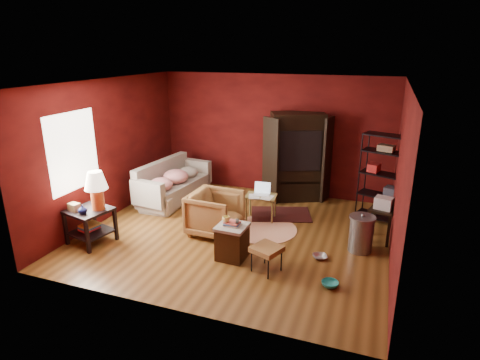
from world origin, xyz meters
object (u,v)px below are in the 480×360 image
Objects in this scene: side_table at (93,201)px; laptop_desk at (261,198)px; sofa at (173,186)px; wire_shelving at (384,175)px; armchair at (215,211)px; hamper at (232,241)px; tv_armoire at (297,155)px.

laptop_desk is (2.49, 1.98, -0.33)m from side_table.
wire_shelving is at bearing -86.00° from sofa.
armchair is 2.18m from side_table.
wire_shelving is at bearing -57.48° from armchair.
wire_shelving is (4.78, 2.72, 0.18)m from side_table.
sofa is 2.75× the size of hamper.
sofa is 1.05× the size of wire_shelving.
sofa is at bearing -156.22° from wire_shelving.
hamper is (0.64, -0.77, -0.14)m from armchair.
side_table is 1.77× the size of laptop_desk.
side_table reaches higher than hamper.
sofa is 0.94× the size of tv_armoire.
wire_shelving is (2.29, 0.73, 0.52)m from laptop_desk.
laptop_desk is (-0.02, 1.70, 0.16)m from hamper.
tv_armoire is at bearing 178.89° from wire_shelving.
armchair is 1.32× the size of hamper.
hamper is at bearing -94.68° from laptop_desk.
side_table is 0.74× the size of wire_shelving.
hamper is at bearing -133.57° from sofa.
side_table is at bearing -173.51° from hamper.
sofa is at bearing 54.46° from armchair.
laptop_desk is at bearing -99.52° from sofa.
hamper is 3.39m from wire_shelving.
tv_armoire reaches higher than armchair.
side_table is 5.50m from wire_shelving.
tv_armoire reaches higher than side_table.
sofa is at bearing 179.28° from tv_armoire.
wire_shelving reaches higher than side_table.
hamper is 3.21m from tv_armoire.
armchair is at bearing -129.03° from laptop_desk.
armchair is 2.61m from tv_armoire.
armchair is at bearing -137.03° from tv_armoire.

